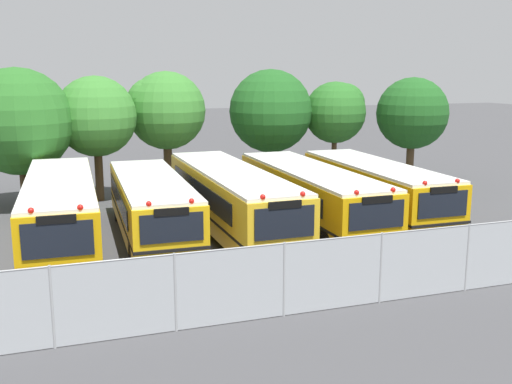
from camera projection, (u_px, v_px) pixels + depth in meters
name	position (u px, v px, depth m)	size (l,w,h in m)	color
ground_plane	(233.00, 232.00, 24.22)	(160.00, 160.00, 0.00)	#424244
school_bus_0	(61.00, 210.00, 21.79)	(2.73, 11.13, 2.74)	#EAA80C
school_bus_1	(152.00, 205.00, 23.11)	(2.75, 10.11, 2.52)	yellow
school_bus_2	(231.00, 198.00, 23.87)	(2.65, 11.63, 2.72)	yellow
school_bus_3	(310.00, 194.00, 25.07)	(2.62, 11.16, 2.58)	#EAA80C
school_bus_4	(375.00, 188.00, 26.20)	(2.72, 10.20, 2.59)	#EAA80C
tree_1	(22.00, 122.00, 27.61)	(4.99, 4.99, 6.64)	#4C3823
tree_2	(95.00, 117.00, 29.36)	(3.99, 3.99, 6.25)	#4C3823
tree_3	(163.00, 109.00, 31.40)	(4.18, 4.14, 6.46)	#4C3823
tree_4	(272.00, 112.00, 33.53)	(4.68, 4.68, 6.57)	#4C3823
tree_5	(337.00, 111.00, 34.08)	(3.53, 3.53, 5.88)	#4C3823
tree_6	(410.00, 112.00, 34.52)	(4.16, 4.16, 6.12)	#4C3823
chainlink_fence	(334.00, 272.00, 16.15)	(20.45, 0.07, 2.06)	#9EA0A3
traffic_cone	(317.00, 290.00, 16.88)	(0.52, 0.52, 0.69)	#EA5914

